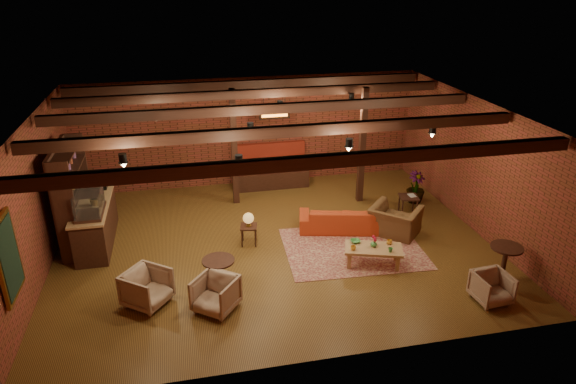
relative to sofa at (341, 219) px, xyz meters
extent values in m
plane|color=#3D260F|center=(-1.76, -0.41, -0.30)|extent=(10.00, 10.00, 0.00)
cube|color=black|center=(-1.76, -0.41, 2.90)|extent=(10.00, 8.00, 0.02)
cube|color=brown|center=(-1.76, 3.59, 1.30)|extent=(10.00, 0.02, 3.20)
cube|color=brown|center=(-1.76, -4.41, 1.30)|extent=(10.00, 0.02, 3.20)
cube|color=brown|center=(-6.76, -0.41, 1.30)|extent=(0.02, 8.00, 3.20)
cube|color=brown|center=(3.24, -0.41, 1.30)|extent=(0.02, 8.00, 3.20)
cylinder|color=black|center=(-1.76, 1.19, 2.55)|extent=(9.60, 0.12, 0.12)
cube|color=black|center=(-2.36, 2.19, 1.30)|extent=(0.16, 0.16, 3.20)
cube|color=black|center=(1.04, 1.59, 1.30)|extent=(0.16, 0.16, 3.20)
imported|color=#337F33|center=(-5.76, 0.79, 0.92)|extent=(0.35, 0.39, 0.30)
cube|color=black|center=(-6.69, -2.71, 1.30)|extent=(0.08, 0.96, 1.46)
cube|color=orange|center=(-1.16, 2.69, 2.05)|extent=(0.86, 0.06, 0.30)
cube|color=maroon|center=(-0.02, -0.97, -0.30)|extent=(3.28, 2.58, 0.01)
imported|color=#AD3518|center=(0.00, 0.00, 0.00)|extent=(2.21, 1.27, 0.61)
cube|color=#9B7D48|center=(0.18, -1.74, 0.09)|extent=(1.37, 0.97, 0.06)
cube|color=#9B7D48|center=(-0.38, -1.79, -0.12)|extent=(0.08, 0.08, 0.37)
cube|color=#9B7D48|center=(0.60, -2.11, -0.12)|extent=(0.08, 0.08, 0.37)
cube|color=#9B7D48|center=(-0.24, -1.37, -0.12)|extent=(0.08, 0.08, 0.37)
cube|color=#9B7D48|center=(0.74, -1.70, -0.12)|extent=(0.08, 0.08, 0.37)
imported|color=gold|center=(-0.29, -1.74, 0.17)|extent=(0.16, 0.16, 0.10)
imported|color=#3F8B3F|center=(0.46, -1.99, 0.17)|extent=(0.13, 0.13, 0.09)
imported|color=gold|center=(0.57, -1.66, 0.17)|extent=(0.16, 0.16, 0.10)
imported|color=#3F8B3F|center=(-0.13, -1.43, 0.15)|extent=(0.27, 0.27, 0.05)
imported|color=#3F8B3F|center=(0.20, -1.70, 0.18)|extent=(0.15, 0.15, 0.12)
sphere|color=red|center=(0.20, -1.70, 0.32)|extent=(0.10, 0.10, 0.10)
cube|color=black|center=(-2.35, -0.24, 0.16)|extent=(0.45, 0.45, 0.04)
cylinder|color=black|center=(-2.35, -0.24, -0.08)|extent=(0.03, 0.03, 0.44)
cylinder|color=olive|center=(-2.35, -0.24, 0.18)|extent=(0.13, 0.13, 0.02)
cylinder|color=olive|center=(-2.35, -0.24, 0.25)|extent=(0.04, 0.04, 0.18)
sphere|color=gold|center=(-2.35, -0.24, 0.38)|extent=(0.26, 0.26, 0.26)
cylinder|color=black|center=(-3.20, -1.97, 0.36)|extent=(0.65, 0.65, 0.04)
cylinder|color=black|center=(-3.20, -1.97, 0.03)|extent=(0.09, 0.09, 0.63)
cylinder|color=black|center=(-3.20, -1.97, -0.28)|extent=(0.39, 0.39, 0.04)
imported|color=beige|center=(-4.61, -2.18, 0.09)|extent=(1.04, 1.05, 0.79)
imported|color=beige|center=(-3.33, -2.64, 0.08)|extent=(1.00, 1.00, 0.76)
imported|color=brown|center=(1.21, -0.51, 0.18)|extent=(1.31, 1.29, 0.97)
cube|color=black|center=(1.99, 0.45, 0.20)|extent=(0.55, 0.55, 0.04)
cylinder|color=black|center=(1.99, 0.45, -0.06)|extent=(0.04, 0.04, 0.48)
imported|color=black|center=(1.99, 0.45, 0.23)|extent=(0.22, 0.26, 0.02)
cylinder|color=black|center=(2.64, -2.84, 0.44)|extent=(0.65, 0.65, 0.04)
cylinder|color=black|center=(2.64, -2.84, 0.08)|extent=(0.10, 0.10, 0.72)
cylinder|color=black|center=(2.64, -2.84, -0.28)|extent=(0.39, 0.39, 0.04)
imported|color=beige|center=(1.95, -3.51, 0.03)|extent=(0.70, 0.66, 0.67)
imported|color=#4C7F4C|center=(2.52, 1.15, 1.03)|extent=(1.93, 1.93, 2.66)
camera|label=1|loc=(-3.70, -10.89, 5.70)|focal=32.00mm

